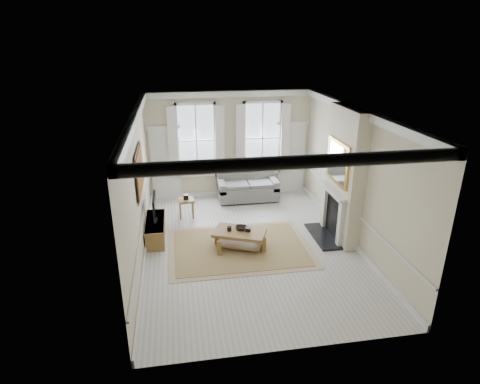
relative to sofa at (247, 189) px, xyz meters
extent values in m
plane|color=#B7B5AD|center=(-0.50, -3.11, -0.36)|extent=(7.20, 7.20, 0.00)
plane|color=white|center=(-0.50, -3.11, 3.04)|extent=(7.20, 7.20, 0.00)
plane|color=beige|center=(-0.50, 0.49, 1.34)|extent=(5.20, 0.00, 5.20)
plane|color=beige|center=(-3.10, -3.11, 1.34)|extent=(0.00, 7.20, 7.20)
plane|color=beige|center=(2.10, -3.11, 1.34)|extent=(0.00, 7.20, 7.20)
cube|color=silver|center=(-2.55, 0.45, 0.79)|extent=(0.90, 0.08, 2.30)
cube|color=silver|center=(1.55, 0.45, 0.79)|extent=(0.90, 0.08, 2.30)
cube|color=#A3621B|center=(-3.06, -2.81, 1.69)|extent=(0.05, 1.66, 1.06)
cube|color=beige|center=(1.92, -2.91, 1.34)|extent=(0.35, 1.70, 3.38)
cube|color=black|center=(1.50, -2.91, -0.34)|extent=(0.55, 1.50, 0.05)
cube|color=silver|center=(1.70, -3.46, 0.21)|extent=(0.10, 0.18, 1.15)
cube|color=silver|center=(1.70, -2.36, 0.21)|extent=(0.10, 0.18, 1.15)
cube|color=silver|center=(1.65, -2.91, 0.94)|extent=(0.20, 1.45, 0.06)
cube|color=black|center=(1.74, -2.91, 0.19)|extent=(0.02, 0.92, 1.00)
cube|color=gold|center=(1.71, -2.91, 1.69)|extent=(0.06, 1.26, 1.06)
cube|color=#61615F|center=(0.00, -0.06, -0.09)|extent=(1.89, 0.92, 0.43)
cube|color=#61615F|center=(0.00, 0.30, 0.29)|extent=(1.89, 0.20, 0.44)
cube|color=#61615F|center=(-0.84, -0.06, 0.17)|extent=(0.20, 0.92, 0.30)
cube|color=#61615F|center=(0.84, -0.06, 0.17)|extent=(0.20, 0.92, 0.30)
cylinder|color=brown|center=(-0.82, -0.40, -0.32)|extent=(0.06, 0.06, 0.08)
cylinder|color=brown|center=(0.82, 0.28, -0.32)|extent=(0.06, 0.06, 0.08)
cube|color=brown|center=(-2.00, -1.02, 0.15)|extent=(0.50, 0.50, 0.06)
cube|color=brown|center=(-2.17, -1.20, -0.12)|extent=(0.05, 0.05, 0.49)
cube|color=brown|center=(-1.82, -1.20, -0.12)|extent=(0.05, 0.05, 0.49)
cube|color=brown|center=(-2.17, -0.85, -0.12)|extent=(0.05, 0.05, 0.49)
cube|color=brown|center=(-1.82, -0.85, -0.12)|extent=(0.05, 0.05, 0.49)
cube|color=#A08252|center=(-0.77, -3.13, -0.35)|extent=(3.50, 2.60, 0.02)
cube|color=brown|center=(-0.77, -3.13, 0.07)|extent=(1.44, 1.16, 0.08)
cube|color=brown|center=(-1.29, -3.39, -0.17)|extent=(0.10, 0.10, 0.39)
cube|color=brown|center=(-0.24, -3.39, -0.17)|extent=(0.10, 0.10, 0.39)
cube|color=brown|center=(-1.29, -2.86, -0.17)|extent=(0.10, 0.10, 0.39)
cube|color=brown|center=(-0.24, -2.86, -0.17)|extent=(0.10, 0.10, 0.39)
cylinder|color=black|center=(-1.02, -3.08, 0.16)|extent=(0.11, 0.11, 0.11)
cylinder|color=black|center=(-0.57, -3.18, 0.16)|extent=(0.14, 0.14, 0.10)
imported|color=black|center=(-0.72, -3.03, 0.14)|extent=(0.37, 0.37, 0.07)
cube|color=brown|center=(-2.84, -2.28, -0.10)|extent=(0.46, 1.44, 0.52)
cube|color=black|center=(-2.82, -2.28, 0.17)|extent=(0.08, 0.30, 0.03)
cube|color=black|center=(-2.82, -2.28, 0.56)|extent=(0.05, 0.90, 0.55)
cube|color=black|center=(-2.79, -2.28, 0.56)|extent=(0.01, 0.83, 0.49)
camera|label=1|loc=(-2.19, -11.84, 4.61)|focal=30.00mm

